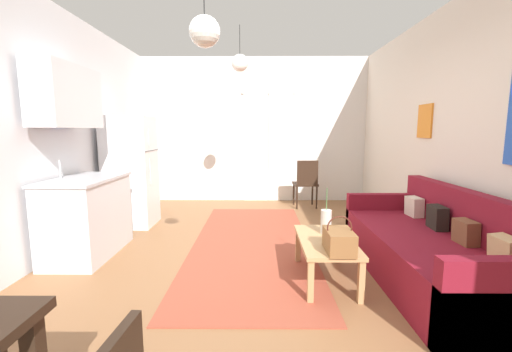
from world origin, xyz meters
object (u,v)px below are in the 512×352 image
object	(u,v)px
bamboo_vase	(326,222)
refrigerator	(131,172)
pendant_lamp_near	(205,31)
pendant_lamp_far	(240,63)
handbag	(339,241)
accent_chair	(306,181)
couch	(434,252)
coffee_table	(326,245)

from	to	relation	value
bamboo_vase	refrigerator	size ratio (longest dim) A/B	0.28
pendant_lamp_near	bamboo_vase	bearing A→B (deg)	35.03
pendant_lamp_near	pendant_lamp_far	world-z (taller)	same
handbag	pendant_lamp_far	xyz separation A→B (m)	(-0.93, 2.00, 1.83)
accent_chair	pendant_lamp_near	xyz separation A→B (m)	(-1.25, -3.50, 1.61)
couch	refrigerator	size ratio (longest dim) A/B	1.34
coffee_table	refrigerator	xyz separation A→B (m)	(-2.52, 1.82, 0.46)
accent_chair	pendant_lamp_near	distance (m)	4.05
couch	handbag	xyz separation A→B (m)	(-0.97, -0.31, 0.22)
couch	handbag	world-z (taller)	couch
handbag	pendant_lamp_far	world-z (taller)	pendant_lamp_far
coffee_table	handbag	xyz separation A→B (m)	(0.04, -0.32, 0.15)
bamboo_vase	pendant_lamp_near	size ratio (longest dim) A/B	0.55
couch	coffee_table	size ratio (longest dim) A/B	2.33
bamboo_vase	accent_chair	world-z (taller)	accent_chair
handbag	bamboo_vase	bearing A→B (deg)	91.25
couch	coffee_table	xyz separation A→B (m)	(-1.01, 0.01, 0.07)
bamboo_vase	pendant_lamp_near	xyz separation A→B (m)	(-1.04, -0.73, 1.58)
pendant_lamp_far	refrigerator	bearing A→B (deg)	175.15
coffee_table	pendant_lamp_near	xyz separation A→B (m)	(-1.01, -0.56, 1.75)
couch	bamboo_vase	bearing A→B (deg)	169.65
handbag	couch	bearing A→B (deg)	17.54
handbag	pendant_lamp_near	distance (m)	1.93
coffee_table	pendant_lamp_far	world-z (taller)	pendant_lamp_far
pendant_lamp_near	coffee_table	bearing A→B (deg)	29.03
couch	refrigerator	distance (m)	4.01
couch	handbag	size ratio (longest dim) A/B	6.46
bamboo_vase	coffee_table	bearing A→B (deg)	-100.63
couch	coffee_table	bearing A→B (deg)	179.50
handbag	refrigerator	xyz separation A→B (m)	(-2.56, 2.14, 0.31)
refrigerator	couch	bearing A→B (deg)	-27.39
bamboo_vase	accent_chair	size ratio (longest dim) A/B	0.52
pendant_lamp_near	handbag	bearing A→B (deg)	13.17
bamboo_vase	handbag	distance (m)	0.49
pendant_lamp_far	handbag	bearing A→B (deg)	-64.99
couch	bamboo_vase	size ratio (longest dim) A/B	4.74
coffee_table	bamboo_vase	size ratio (longest dim) A/B	2.03
pendant_lamp_near	pendant_lamp_far	xyz separation A→B (m)	(0.12, 2.25, 0.23)
bamboo_vase	pendant_lamp_far	world-z (taller)	pendant_lamp_far
accent_chair	pendant_lamp_far	size ratio (longest dim) A/B	1.42
pendant_lamp_far	bamboo_vase	bearing A→B (deg)	-58.65
accent_chair	couch	bearing A→B (deg)	100.89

